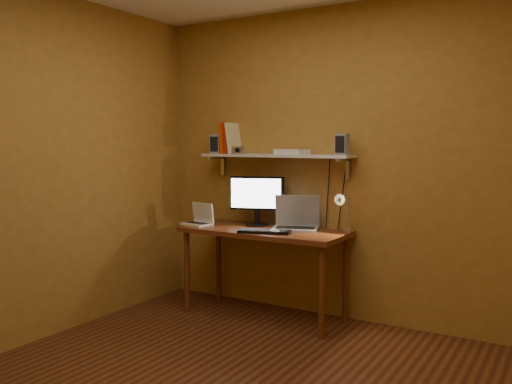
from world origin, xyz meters
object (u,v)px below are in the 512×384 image
Objects in this scene: desk_lamp at (344,208)px; shelf_camera at (238,150)px; speaker_left at (216,144)px; router at (292,152)px; desk at (264,239)px; laptop at (296,220)px; wall_shelf at (276,156)px; keyboard at (264,231)px; monitor at (257,198)px; speaker_right at (342,144)px; mouse at (275,232)px; netbook at (200,219)px.

desk_lamp is 3.30× the size of shelf_camera.
router is at bearing -6.04° from speaker_left.
desk is at bearing -23.87° from speaker_left.
laptop is at bearing 179.30° from desk_lamp.
speaker_left is at bearing -178.49° from wall_shelf.
laptop is 0.34m from keyboard.
speaker_right reaches higher than monitor.
speaker_left reaches higher than keyboard.
mouse is 1.12m from speaker_left.
wall_shelf is 12.32× the size of shelf_camera.
router is at bearing -179.66° from speaker_right.
speaker_right is at bearing 3.34° from shelf_camera.
speaker_right is at bearing 16.27° from desk.
speaker_right is at bearing 16.29° from keyboard.
speaker_right is 0.65× the size of router.
speaker_left reaches higher than netbook.
speaker_right is (0.38, 0.05, 0.64)m from laptop.
monitor is at bearing 179.52° from desk_lamp.
desk_lamp is at bearing -5.88° from wall_shelf.
wall_shelf is at bearing 90.00° from desk.
desk is 0.22m from keyboard.
mouse is at bearing -115.07° from laptop.
netbook is 1.05× the size of router.
router is (0.76, 0.29, 0.59)m from netbook.
monitor reaches higher than netbook.
desk_lamp is (0.66, -0.07, -0.40)m from wall_shelf.
speaker_right is (-0.04, 0.05, 0.50)m from desk_lamp.
monitor is (-0.15, 0.13, 0.33)m from desk.
mouse is 0.60× the size of speaker_right.
router is at bearing 1.92° from wall_shelf.
speaker_left is (-0.46, 0.05, 0.47)m from monitor.
mouse is 0.88m from speaker_right.
shelf_camera is at bearing -173.97° from speaker_right.
desk_lamp is 2.16× the size of speaker_left.
keyboard is 2.42× the size of speaker_left.
laptop is 2.56× the size of speaker_right.
router reaches higher than mouse.
desk_lamp reaches higher than desk.
speaker_right reaches higher than router.
desk is 0.83m from shelf_camera.
monitor is 1.05× the size of laptop.
wall_shelf is 3.04× the size of monitor.
desk is 3.04× the size of monitor.
desk_lamp is at bearing 40.88° from mouse.
mouse is at bearing -83.88° from router.
desk_lamp is 0.51m from speaker_right.
wall_shelf is 3.34× the size of keyboard.
shelf_camera reaches higher than desk_lamp.
wall_shelf is 0.63m from speaker_right.
speaker_left is (-0.71, 0.35, 0.70)m from keyboard.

